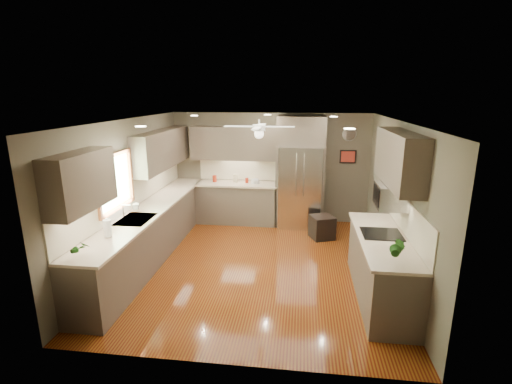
% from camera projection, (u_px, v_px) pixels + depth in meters
% --- Properties ---
extents(floor, '(5.00, 5.00, 0.00)m').
position_uv_depth(floor, '(257.00, 265.00, 6.51)').
color(floor, '#4C150A').
rests_on(floor, ground).
extents(ceiling, '(5.00, 5.00, 0.00)m').
position_uv_depth(ceiling, '(257.00, 121.00, 5.87)').
color(ceiling, white).
rests_on(ceiling, ground).
extents(wall_back, '(4.50, 0.00, 4.50)m').
position_uv_depth(wall_back, '(270.00, 168.00, 8.59)').
color(wall_back, brown).
rests_on(wall_back, ground).
extents(wall_front, '(4.50, 0.00, 4.50)m').
position_uv_depth(wall_front, '(227.00, 261.00, 3.79)').
color(wall_front, brown).
rests_on(wall_front, ground).
extents(wall_left, '(0.00, 5.00, 5.00)m').
position_uv_depth(wall_left, '(129.00, 192.00, 6.46)').
color(wall_left, brown).
rests_on(wall_left, ground).
extents(wall_right, '(0.00, 5.00, 5.00)m').
position_uv_depth(wall_right, '(396.00, 201.00, 5.92)').
color(wall_right, brown).
rests_on(wall_right, ground).
extents(canister_a, '(0.10, 0.10, 0.15)m').
position_uv_depth(canister_a, '(215.00, 179.00, 8.52)').
color(canister_a, '#9B2311').
rests_on(canister_a, back_run).
extents(canister_c, '(0.12, 0.12, 0.20)m').
position_uv_depth(canister_c, '(236.00, 178.00, 8.50)').
color(canister_c, '#C2B692').
rests_on(canister_c, back_run).
extents(canister_d, '(0.09, 0.09, 0.11)m').
position_uv_depth(canister_d, '(247.00, 180.00, 8.44)').
color(canister_d, '#9B2311').
rests_on(canister_d, back_run).
extents(soap_bottle, '(0.12, 0.12, 0.20)m').
position_uv_depth(soap_bottle, '(137.00, 206.00, 6.38)').
color(soap_bottle, white).
rests_on(soap_bottle, left_run).
extents(potted_plant_left, '(0.16, 0.13, 0.27)m').
position_uv_depth(potted_plant_left, '(81.00, 248.00, 4.57)').
color(potted_plant_left, '#1D4F16').
rests_on(potted_plant_left, left_run).
extents(potted_plant_right, '(0.21, 0.19, 0.33)m').
position_uv_depth(potted_plant_right, '(398.00, 249.00, 4.46)').
color(potted_plant_right, '#1D4F16').
rests_on(potted_plant_right, right_run).
extents(bowl, '(0.26, 0.26, 0.05)m').
position_uv_depth(bowl, '(255.00, 183.00, 8.37)').
color(bowl, '#C2B692').
rests_on(bowl, back_run).
extents(left_run, '(0.65, 4.70, 1.45)m').
position_uv_depth(left_run, '(152.00, 231.00, 6.76)').
color(left_run, brown).
rests_on(left_run, ground).
extents(back_run, '(1.85, 0.65, 1.45)m').
position_uv_depth(back_run, '(237.00, 202.00, 8.59)').
color(back_run, brown).
rests_on(back_run, ground).
extents(uppers, '(4.50, 4.70, 0.95)m').
position_uv_depth(uppers, '(222.00, 152.00, 6.80)').
color(uppers, brown).
rests_on(uppers, wall_left).
extents(window, '(0.05, 1.12, 0.92)m').
position_uv_depth(window, '(115.00, 182.00, 5.90)').
color(window, '#BFF2B2').
rests_on(window, wall_left).
extents(sink, '(0.50, 0.70, 0.32)m').
position_uv_depth(sink, '(135.00, 221.00, 6.03)').
color(sink, silver).
rests_on(sink, left_run).
extents(refrigerator, '(1.06, 0.75, 2.45)m').
position_uv_depth(refrigerator, '(300.00, 174.00, 8.19)').
color(refrigerator, silver).
rests_on(refrigerator, ground).
extents(right_run, '(0.70, 2.20, 1.45)m').
position_uv_depth(right_run, '(382.00, 266.00, 5.39)').
color(right_run, brown).
rests_on(right_run, ground).
extents(microwave, '(0.43, 0.55, 0.34)m').
position_uv_depth(microwave, '(391.00, 196.00, 5.36)').
color(microwave, silver).
rests_on(microwave, wall_right).
extents(ceiling_fan, '(1.18, 1.18, 0.32)m').
position_uv_depth(ceiling_fan, '(259.00, 129.00, 6.20)').
color(ceiling_fan, white).
rests_on(ceiling_fan, ceiling).
extents(recessed_lights, '(2.84, 3.14, 0.01)m').
position_uv_depth(recessed_lights, '(257.00, 119.00, 6.26)').
color(recessed_lights, white).
rests_on(recessed_lights, ceiling).
extents(wall_clock, '(0.30, 0.03, 0.30)m').
position_uv_depth(wall_clock, '(349.00, 134.00, 8.15)').
color(wall_clock, white).
rests_on(wall_clock, wall_back).
extents(framed_print, '(0.36, 0.03, 0.30)m').
position_uv_depth(framed_print, '(348.00, 157.00, 8.28)').
color(framed_print, black).
rests_on(framed_print, wall_back).
extents(stool, '(0.57, 0.57, 0.50)m').
position_uv_depth(stool, '(322.00, 227.00, 7.67)').
color(stool, black).
rests_on(stool, ground).
extents(paper_towel, '(0.11, 0.11, 0.27)m').
position_uv_depth(paper_towel, '(108.00, 228.00, 5.21)').
color(paper_towel, white).
rests_on(paper_towel, left_run).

